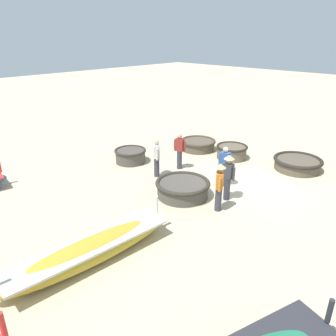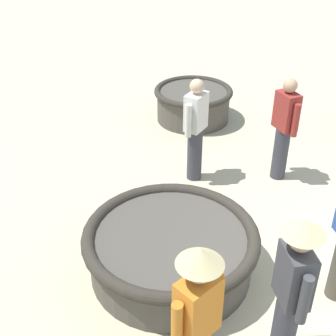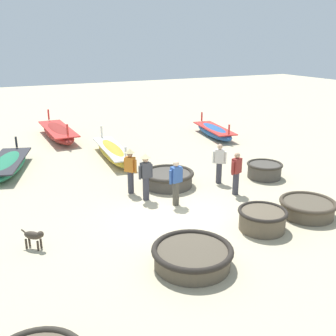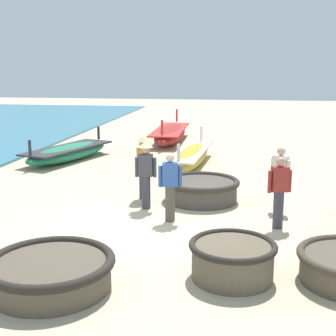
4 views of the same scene
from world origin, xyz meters
name	(u,v)px [view 2 (image 2 of 4)]	position (x,y,z in m)	size (l,w,h in m)	color
coracle_nearest	(193,103)	(4.91, 1.57, 0.33)	(1.44, 1.44, 0.61)	#4C473F
coracle_weathered	(171,249)	(0.98, 2.42, 0.32)	(1.97, 1.97, 0.58)	#4C473F
fisherman_with_hat	(292,287)	(-0.31, 1.54, 0.96)	(0.53, 0.36, 1.67)	#383842
fisherman_standing_left	(195,128)	(2.90, 1.86, 0.84)	(0.44, 0.38, 1.57)	#383842
fisherman_crouching	(197,319)	(-0.55, 2.39, 0.96)	(0.38, 0.44, 1.67)	#383842
fisherman_by_coracle	(284,127)	(2.80, 0.59, 0.84)	(0.51, 0.31, 1.57)	#383842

